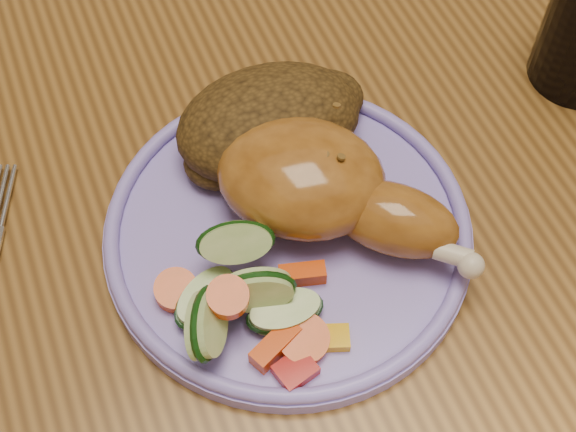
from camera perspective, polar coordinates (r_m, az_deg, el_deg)
The scene contains 7 objects.
ground at distance 1.27m, azimuth 2.50°, elevation -13.77°, with size 4.00×4.00×0.00m, color #51351C.
dining_table at distance 0.67m, azimuth 4.59°, elevation 4.55°, with size 0.90×1.40×0.75m.
plate at distance 0.52m, azimuth 0.00°, elevation -1.23°, with size 0.24×0.24×0.01m, color #8977DC.
plate_rim at distance 0.51m, azimuth 0.00°, elevation -0.60°, with size 0.24×0.24×0.01m, color #8977DC.
chicken_leg at distance 0.50m, azimuth 2.53°, elevation 2.04°, with size 0.16×0.17×0.06m.
rice_pilaf at distance 0.54m, azimuth -1.13°, elevation 6.67°, with size 0.14×0.09×0.06m.
vegetable_pile at distance 0.48m, azimuth -3.20°, elevation -5.92°, with size 0.11×0.11×0.05m.
Camera 1 is at (-0.20, -0.35, 1.20)m, focal length 50.00 mm.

